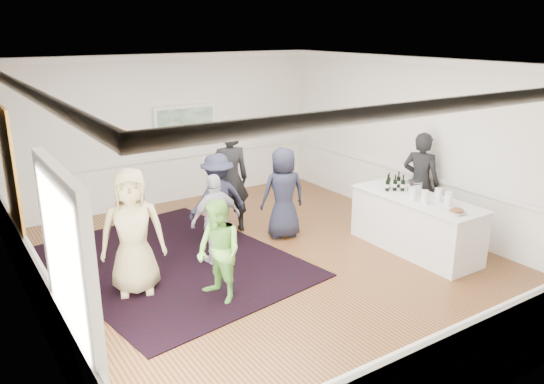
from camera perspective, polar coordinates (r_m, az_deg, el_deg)
floor at (r=8.76m, az=-0.36°, el=-7.78°), size 8.00×8.00×0.00m
ceiling at (r=7.95m, az=-0.41°, el=13.61°), size 7.00×8.00×0.02m
wall_left at (r=7.03m, az=-25.10°, el=-1.85°), size 0.02×8.00×3.20m
wall_right at (r=10.47m, az=15.98°, el=5.00°), size 0.02×8.00×3.20m
wall_back at (r=11.69m, az=-11.16°, el=6.57°), size 7.00×0.02×3.20m
wall_front at (r=5.48m, az=23.13°, el=-6.83°), size 7.00×0.02×3.20m
wainscoting at (r=8.56m, az=-0.37°, el=-4.74°), size 7.00×8.00×1.00m
mirror at (r=8.23m, az=-26.37°, el=2.05°), size 0.05×1.25×1.85m
doorway at (r=5.35m, az=-21.01°, el=-9.30°), size 0.10×1.78×2.56m
landscape_painting at (r=11.76m, az=-9.30°, el=7.63°), size 1.44×0.06×0.66m
area_rug at (r=8.99m, az=-10.70°, el=-7.34°), size 3.89×4.76×0.02m
serving_table at (r=9.44m, az=15.16°, el=-3.33°), size 0.90×2.37×0.96m
bartender at (r=10.24m, az=15.66°, el=1.00°), size 0.69×0.82×1.90m
guest_tan at (r=7.80m, az=-14.77°, el=-4.17°), size 1.05×0.85×1.87m
guest_green at (r=7.42m, az=-5.73°, el=-6.39°), size 0.67×0.80×1.48m
guest_lilac at (r=8.60m, az=-6.05°, el=-2.93°), size 0.89×0.40×1.50m
guest_dark_a at (r=9.37m, az=-5.85°, el=-0.78°), size 1.08×0.64×1.63m
guest_dark_b at (r=9.85m, az=-4.60°, el=1.36°), size 0.84×0.65×2.03m
guest_navy at (r=9.61m, az=1.22°, el=-0.10°), size 0.92×0.71×1.68m
wine_bottles at (r=9.59m, az=13.05°, el=1.13°), size 0.40×0.31×0.31m
juice_pitchers at (r=9.04m, az=16.73°, el=-0.38°), size 0.42×0.61×0.24m
ice_bucket at (r=9.38m, az=15.09°, el=0.37°), size 0.26×0.26×0.25m
nut_bowl at (r=8.64m, az=19.27°, el=-2.01°), size 0.26×0.26×0.07m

